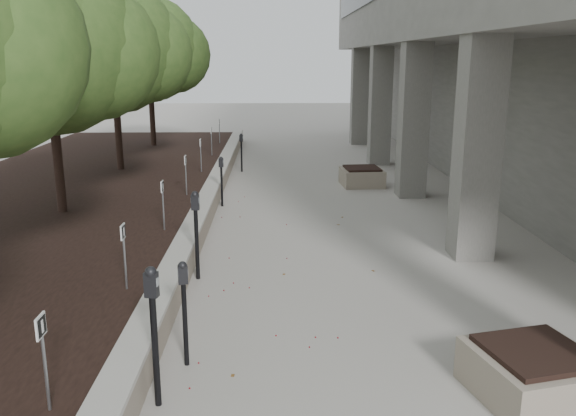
{
  "coord_description": "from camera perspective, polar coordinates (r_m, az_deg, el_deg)",
  "views": [
    {
      "loc": [
        -0.23,
        -4.47,
        3.59
      ],
      "look_at": [
        0.02,
        6.54,
        0.81
      ],
      "focal_mm": 37.02,
      "sensor_mm": 36.0,
      "label": 1
    }
  ],
  "objects": [
    {
      "name": "retaining_wall",
      "position": [
        13.97,
        -7.83,
        0.22
      ],
      "size": [
        0.39,
        26.0,
        0.5
      ],
      "primitive_type": null,
      "color": "gray",
      "rests_on": "ground"
    },
    {
      "name": "planting_bed",
      "position": [
        14.85,
        -22.05,
        -0.07
      ],
      "size": [
        7.0,
        26.0,
        0.4
      ],
      "primitive_type": "cube",
      "color": "black",
      "rests_on": "ground"
    },
    {
      "name": "crabapple_tree_3",
      "position": [
        13.29,
        -21.86,
        11.16
      ],
      "size": [
        4.6,
        4.0,
        5.44
      ],
      "primitive_type": null,
      "color": "#345520",
      "rests_on": "planting_bed"
    },
    {
      "name": "crabapple_tree_4",
      "position": [
        18.06,
        -16.35,
        12.14
      ],
      "size": [
        4.6,
        4.0,
        5.44
      ],
      "primitive_type": null,
      "color": "#345520",
      "rests_on": "planting_bed"
    },
    {
      "name": "crabapple_tree_5",
      "position": [
        22.93,
        -13.14,
        12.66
      ],
      "size": [
        4.6,
        4.0,
        5.44
      ],
      "primitive_type": null,
      "color": "#345520",
      "rests_on": "planting_bed"
    },
    {
      "name": "parking_sign_2",
      "position": [
        6.05,
        -22.32,
        -13.65
      ],
      "size": [
        0.04,
        0.22,
        0.96
      ],
      "primitive_type": null,
      "color": "black",
      "rests_on": "planting_bed"
    },
    {
      "name": "parking_sign_3",
      "position": [
        8.68,
        -15.42,
        -4.56
      ],
      "size": [
        0.04,
        0.22,
        0.96
      ],
      "primitive_type": null,
      "color": "black",
      "rests_on": "planting_bed"
    },
    {
      "name": "parking_sign_4",
      "position": [
        11.5,
        -11.9,
        0.22
      ],
      "size": [
        0.04,
        0.22,
        0.96
      ],
      "primitive_type": null,
      "color": "black",
      "rests_on": "planting_bed"
    },
    {
      "name": "parking_sign_5",
      "position": [
        14.39,
        -9.78,
        3.11
      ],
      "size": [
        0.04,
        0.22,
        0.96
      ],
      "primitive_type": null,
      "color": "black",
      "rests_on": "planting_bed"
    },
    {
      "name": "parking_sign_6",
      "position": [
        17.31,
        -8.37,
        5.03
      ],
      "size": [
        0.04,
        0.22,
        0.96
      ],
      "primitive_type": null,
      "color": "black",
      "rests_on": "planting_bed"
    },
    {
      "name": "parking_sign_7",
      "position": [
        20.26,
        -7.36,
        6.38
      ],
      "size": [
        0.04,
        0.22,
        0.96
      ],
      "primitive_type": null,
      "color": "black",
      "rests_on": "planting_bed"
    },
    {
      "name": "parking_sign_8",
      "position": [
        23.23,
        -6.6,
        7.39
      ],
      "size": [
        0.04,
        0.22,
        0.96
      ],
      "primitive_type": null,
      "color": "black",
      "rests_on": "planting_bed"
    },
    {
      "name": "parking_meter_1",
      "position": [
        6.44,
        -12.7,
        -12.05
      ],
      "size": [
        0.17,
        0.14,
        1.57
      ],
      "primitive_type": null,
      "rotation": [
        0.0,
        0.0,
        -0.17
      ],
      "color": "black",
      "rests_on": "ground"
    },
    {
      "name": "parking_meter_2",
      "position": [
        7.22,
        -9.89,
        -10.01
      ],
      "size": [
        0.15,
        0.12,
        1.32
      ],
      "primitive_type": null,
      "rotation": [
        0.0,
        0.0,
        0.23
      ],
      "color": "black",
      "rests_on": "ground"
    },
    {
      "name": "parking_meter_3",
      "position": [
        9.9,
        -8.78,
        -2.64
      ],
      "size": [
        0.15,
        0.11,
        1.51
      ],
      "primitive_type": null,
      "rotation": [
        0.0,
        0.0,
        -0.02
      ],
      "color": "black",
      "rests_on": "ground"
    },
    {
      "name": "parking_meter_4",
      "position": [
        14.79,
        -6.4,
        2.54
      ],
      "size": [
        0.14,
        0.11,
        1.25
      ],
      "primitive_type": null,
      "rotation": [
        0.0,
        0.0,
        -0.19
      ],
      "color": "black",
      "rests_on": "ground"
    },
    {
      "name": "parking_meter_5",
      "position": [
        19.34,
        -4.49,
        5.32
      ],
      "size": [
        0.14,
        0.12,
        1.25
      ],
      "primitive_type": null,
      "rotation": [
        0.0,
        0.0,
        -0.24
      ],
      "color": "black",
      "rests_on": "ground"
    },
    {
      "name": "planter_front",
      "position": [
        7.18,
        22.58,
        -14.43
      ],
      "size": [
        1.47,
        1.47,
        0.57
      ],
      "primitive_type": null,
      "rotation": [
        0.0,
        0.0,
        0.23
      ],
      "color": "gray",
      "rests_on": "ground"
    },
    {
      "name": "planter_back",
      "position": [
        17.35,
        7.11,
        3.04
      ],
      "size": [
        1.24,
        1.24,
        0.54
      ],
      "primitive_type": null,
      "rotation": [
        0.0,
        0.0,
        0.08
      ],
      "color": "gray",
      "rests_on": "ground"
    },
    {
      "name": "berry_scatter",
      "position": [
        10.13,
        -0.49,
        -6.52
      ],
      "size": [
        3.3,
        14.1,
        0.02
      ],
      "primitive_type": null,
      "color": "maroon",
      "rests_on": "ground"
    }
  ]
}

